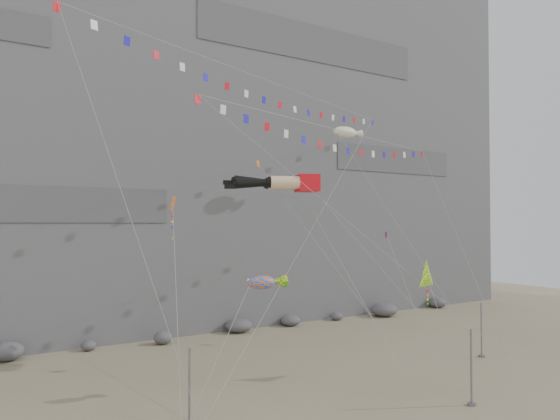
# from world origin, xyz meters

# --- Properties ---
(ground) EXTENTS (120.00, 120.00, 0.00)m
(ground) POSITION_xyz_m (0.00, 0.00, 0.00)
(ground) COLOR gray
(ground) RESTS_ON ground
(cliff) EXTENTS (80.00, 28.00, 50.00)m
(cliff) POSITION_xyz_m (0.00, 32.00, 25.00)
(cliff) COLOR slate
(cliff) RESTS_ON ground
(talus_boulders) EXTENTS (60.00, 3.00, 1.20)m
(talus_boulders) POSITION_xyz_m (0.00, 17.00, 0.60)
(talus_boulders) COLOR #5C5C61
(talus_boulders) RESTS_ON ground
(anchor_pole_left) EXTENTS (0.12, 0.12, 3.93)m
(anchor_pole_left) POSITION_xyz_m (-13.69, -2.67, 1.97)
(anchor_pole_left) COLOR slate
(anchor_pole_left) RESTS_ON ground
(anchor_pole_center) EXTENTS (0.12, 0.12, 4.36)m
(anchor_pole_center) POSITION_xyz_m (1.05, -8.79, 2.18)
(anchor_pole_center) COLOR slate
(anchor_pole_center) RESTS_ON ground
(anchor_pole_right) EXTENTS (0.12, 0.12, 4.23)m
(anchor_pole_right) POSITION_xyz_m (11.24, -1.88, 2.12)
(anchor_pole_right) COLOR slate
(anchor_pole_right) RESTS_ON ground
(legs_kite) EXTENTS (10.53, 16.38, 19.23)m
(legs_kite) POSITION_xyz_m (-2.57, 5.55, 13.51)
(legs_kite) COLOR red
(legs_kite) RESTS_ON ground
(flag_banner_upper) EXTENTS (35.93, 19.28, 27.33)m
(flag_banner_upper) POSITION_xyz_m (-1.83, 8.09, 21.91)
(flag_banner_upper) COLOR red
(flag_banner_upper) RESTS_ON ground
(flag_banner_lower) EXTENTS (29.22, 12.00, 21.89)m
(flag_banner_lower) POSITION_xyz_m (2.09, 4.01, 17.71)
(flag_banner_lower) COLOR red
(flag_banner_lower) RESTS_ON ground
(harlequin_kite) EXTENTS (2.78, 6.82, 13.13)m
(harlequin_kite) POSITION_xyz_m (-12.86, 1.82, 11.60)
(harlequin_kite) COLOR red
(harlequin_kite) RESTS_ON ground
(fish_windsock) EXTENTS (7.65, 3.26, 9.35)m
(fish_windsock) POSITION_xyz_m (-8.02, -0.52, 6.79)
(fish_windsock) COLOR #F0590C
(fish_windsock) RESTS_ON ground
(delta_kite) EXTENTS (2.50, 4.39, 8.42)m
(delta_kite) POSITION_xyz_m (3.86, -3.09, 6.69)
(delta_kite) COLOR yellow
(delta_kite) RESTS_ON ground
(blimp_windsock) EXTENTS (4.76, 14.31, 23.86)m
(blimp_windsock) POSITION_xyz_m (9.38, 12.32, 19.43)
(blimp_windsock) COLOR #EDE5C2
(blimp_windsock) RESTS_ON ground
(small_kite_a) EXTENTS (3.78, 15.68, 21.58)m
(small_kite_a) POSITION_xyz_m (-2.92, 8.12, 14.95)
(small_kite_a) COLOR orange
(small_kite_a) RESTS_ON ground
(small_kite_b) EXTENTS (7.44, 12.85, 16.85)m
(small_kite_b) POSITION_xyz_m (9.04, 6.22, 9.26)
(small_kite_b) COLOR purple
(small_kite_b) RESTS_ON ground
(small_kite_c) EXTENTS (1.27, 10.48, 14.60)m
(small_kite_c) POSITION_xyz_m (-1.00, 3.22, 10.78)
(small_kite_c) COLOR green
(small_kite_c) RESTS_ON ground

